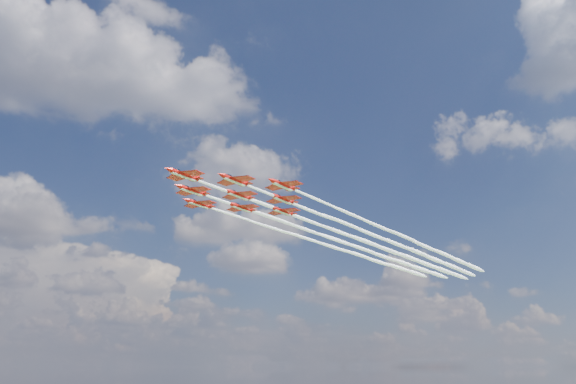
{
  "coord_description": "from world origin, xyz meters",
  "views": [
    {
      "loc": [
        -21.46,
        -139.73,
        44.38
      ],
      "look_at": [
        11.43,
        -3.05,
        88.37
      ],
      "focal_mm": 35.0,
      "sensor_mm": 36.0,
      "label": 1
    }
  ],
  "objects": [
    {
      "name": "jet_row3_starb",
      "position": [
        46.16,
        56.32,
        86.39
      ],
      "size": [
        120.57,
        104.94,
        2.71
      ],
      "rotation": [
        0.0,
        0.0,
        0.71
      ],
      "color": "red"
    },
    {
      "name": "jet_tail",
      "position": [
        69.86,
        58.36,
        86.39
      ],
      "size": [
        120.57,
        104.94,
        2.71
      ],
      "rotation": [
        0.0,
        0.0,
        0.71
      ],
      "color": "red"
    },
    {
      "name": "jet_row2_port",
      "position": [
        52.67,
        34.16,
        86.39
      ],
      "size": [
        120.57,
        104.94,
        2.71
      ],
      "rotation": [
        0.0,
        0.0,
        0.71
      ],
      "color": "red"
    },
    {
      "name": "jet_row2_starb",
      "position": [
        43.49,
        44.73,
        86.39
      ],
      "size": [
        120.57,
        104.94,
        2.71
      ],
      "rotation": [
        0.0,
        0.0,
        0.71
      ],
      "color": "red"
    },
    {
      "name": "jet_lead",
      "position": [
        40.82,
        33.14,
        86.39
      ],
      "size": [
        120.57,
        104.94,
        2.71
      ],
      "rotation": [
        0.0,
        0.0,
        0.71
      ],
      "color": "red"
    },
    {
      "name": "jet_row3_port",
      "position": [
        64.52,
        35.18,
        86.39
      ],
      "size": [
        120.57,
        104.94,
        2.71
      ],
      "rotation": [
        0.0,
        0.0,
        0.71
      ],
      "color": "red"
    },
    {
      "name": "jet_row3_centre",
      "position": [
        55.34,
        45.75,
        86.39
      ],
      "size": [
        120.57,
        104.94,
        2.71
      ],
      "rotation": [
        0.0,
        0.0,
        0.71
      ],
      "color": "red"
    },
    {
      "name": "jet_row4_starb",
      "position": [
        58.01,
        57.34,
        86.39
      ],
      "size": [
        120.57,
        104.94,
        2.71
      ],
      "rotation": [
        0.0,
        0.0,
        0.71
      ],
      "color": "red"
    },
    {
      "name": "jet_row4_port",
      "position": [
        67.19,
        46.77,
        86.39
      ],
      "size": [
        120.57,
        104.94,
        2.71
      ],
      "rotation": [
        0.0,
        0.0,
        0.71
      ],
      "color": "red"
    }
  ]
}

